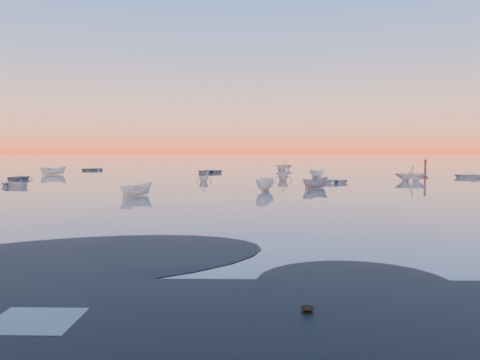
{
  "coord_description": "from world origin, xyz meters",
  "views": [
    {
      "loc": [
        -0.29,
        -18.08,
        4.31
      ],
      "look_at": [
        -1.35,
        28.0,
        1.28
      ],
      "focal_mm": 35.0,
      "sensor_mm": 36.0,
      "label": 1
    }
  ],
  "objects": [
    {
      "name": "ground",
      "position": [
        0.0,
        100.0,
        0.0
      ],
      "size": [
        600.0,
        600.0,
        0.0
      ],
      "primitive_type": "plane",
      "color": "#6E615B",
      "rests_on": "ground"
    },
    {
      "name": "mud_lobes",
      "position": [
        0.0,
        -1.0,
        0.01
      ],
      "size": [
        140.0,
        6.0,
        0.07
      ],
      "primitive_type": null,
      "color": "black",
      "rests_on": "ground"
    },
    {
      "name": "moored_fleet",
      "position": [
        0.0,
        53.0,
        0.0
      ],
      "size": [
        124.0,
        58.0,
        1.2
      ],
      "primitive_type": null,
      "color": "silver",
      "rests_on": "ground"
    },
    {
      "name": "boat_near_center",
      "position": [
        6.85,
        33.51,
        0.0
      ],
      "size": [
        3.26,
        3.76,
        1.23
      ],
      "primitive_type": "imported",
      "rotation": [
        0.0,
        0.0,
        2.18
      ],
      "color": "slate",
      "rests_on": "ground"
    },
    {
      "name": "boat_near_right",
      "position": [
        4.15,
        46.35,
        0.0
      ],
      "size": [
        3.71,
        2.0,
        1.24
      ],
      "primitive_type": "imported",
      "rotation": [
        0.0,
        0.0,
        3.26
      ],
      "color": "silver",
      "rests_on": "ground"
    },
    {
      "name": "channel_marker",
      "position": [
        26.21,
        53.38,
        1.19
      ],
      "size": [
        0.85,
        0.85,
        3.02
      ],
      "color": "#4E1910",
      "rests_on": "ground"
    }
  ]
}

